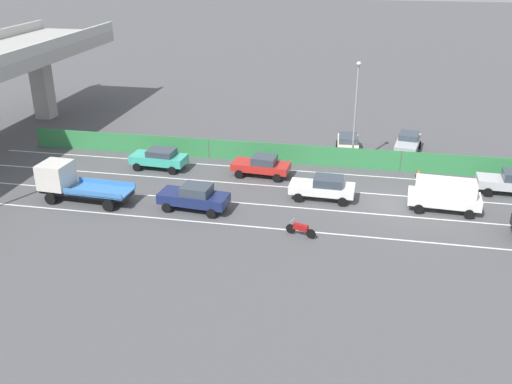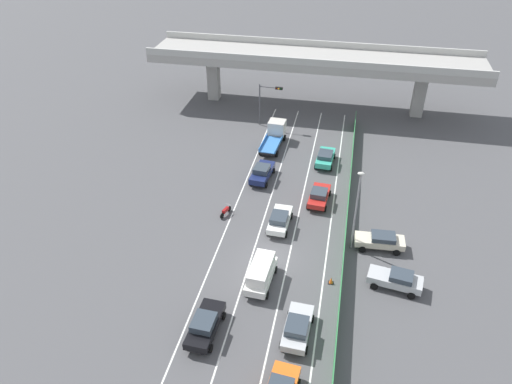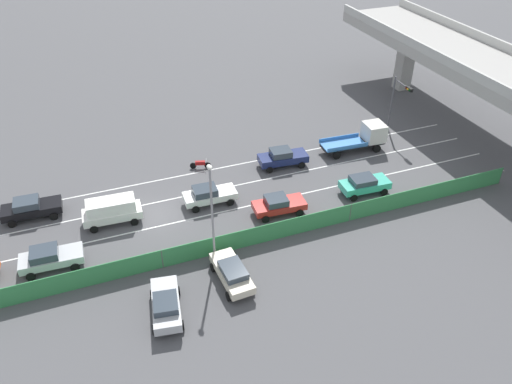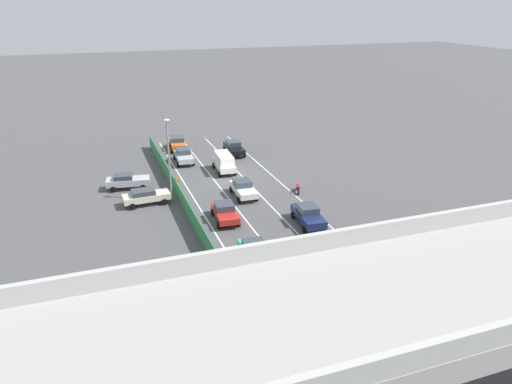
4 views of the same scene
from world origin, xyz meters
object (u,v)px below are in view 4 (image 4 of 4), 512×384
object	(u,v)px
car_van_white	(224,162)
parked_wagon_silver	(127,181)
car_sedan_black	(234,147)
car_sedan_red	(225,212)
car_taxi_orange	(178,143)
car_hatchback_white	(243,188)
flatbed_truck_blue	(362,257)
traffic_light	(432,249)
car_sedan_silver	(183,155)
traffic_cone	(176,178)
motorcycle	(298,188)
parked_sedan_cream	(146,196)
car_sedan_navy	(308,215)
car_taxi_teal	(256,253)
street_lamp	(169,153)

from	to	relation	value
car_van_white	parked_wagon_silver	distance (m)	11.27
car_sedan_black	car_sedan_red	bearing A→B (deg)	70.47
car_taxi_orange	car_hatchback_white	bearing A→B (deg)	99.35
flatbed_truck_blue	car_sedan_red	bearing A→B (deg)	-60.74
flatbed_truck_blue	traffic_light	distance (m)	5.78
car_sedan_silver	traffic_cone	size ratio (longest dim) A/B	7.24
car_hatchback_white	motorcycle	bearing A→B (deg)	171.33
flatbed_truck_blue	parked_sedan_cream	world-z (taller)	flatbed_truck_blue
car_sedan_navy	parked_wagon_silver	distance (m)	20.14
flatbed_truck_blue	car_hatchback_white	bearing A→B (deg)	-78.65
car_sedan_black	car_sedan_silver	bearing A→B (deg)	9.54
car_sedan_silver	car_taxi_teal	distance (m)	25.87
car_sedan_silver	car_taxi_teal	size ratio (longest dim) A/B	1.02
car_sedan_navy	flatbed_truck_blue	world-z (taller)	flatbed_truck_blue
car_van_white	car_taxi_orange	xyz separation A→B (m)	(3.35, -10.65, -0.27)
car_sedan_silver	street_lamp	bearing A→B (deg)	72.46
car_taxi_teal	traffic_cone	xyz separation A→B (m)	(2.25, -19.75, -0.61)
parked_wagon_silver	car_van_white	bearing A→B (deg)	-170.73
car_taxi_orange	flatbed_truck_blue	world-z (taller)	flatbed_truck_blue
flatbed_truck_blue	motorcycle	distance (m)	16.32
car_taxi_orange	parked_wagon_silver	xyz separation A→B (m)	(7.77, 12.47, -0.04)
traffic_cone	car_sedan_black	bearing A→B (deg)	-140.79
flatbed_truck_blue	motorcycle	world-z (taller)	flatbed_truck_blue
car_van_white	traffic_cone	size ratio (longest dim) A/B	7.60
car_sedan_red	car_hatchback_white	bearing A→B (deg)	-124.19
parked_wagon_silver	street_lamp	size ratio (longest dim) A/B	0.57
car_taxi_orange	parked_wagon_silver	world-z (taller)	car_taxi_orange
car_sedan_silver	car_sedan_red	bearing A→B (deg)	90.34
motorcycle	traffic_cone	xyz separation A→B (m)	(11.20, -7.59, -0.17)
car_taxi_orange	car_sedan_silver	bearing A→B (deg)	86.05
parked_sedan_cream	car_taxi_orange	bearing A→B (deg)	-110.53
car_van_white	car_taxi_teal	distance (m)	21.26
car_taxi_orange	car_sedan_red	bearing A→B (deg)	89.29
car_sedan_silver	motorcycle	world-z (taller)	car_sedan_silver
car_sedan_navy	street_lamp	world-z (taller)	street_lamp
car_sedan_red	traffic_light	world-z (taller)	traffic_light
car_sedan_navy	car_taxi_teal	world-z (taller)	car_sedan_navy
car_taxi_teal	parked_wagon_silver	world-z (taller)	parked_wagon_silver
car_sedan_black	street_lamp	size ratio (longest dim) A/B	0.58
car_sedan_red	car_taxi_teal	world-z (taller)	car_sedan_red
car_hatchback_white	traffic_light	xyz separation A→B (m)	(-5.36, 21.72, 3.14)
car_sedan_navy	car_taxi_teal	xyz separation A→B (m)	(6.64, 4.83, -0.04)
motorcycle	parked_sedan_cream	world-z (taller)	parked_sedan_cream
car_van_white	car_sedan_red	xyz separation A→B (m)	(3.64, 12.85, -0.34)
traffic_light	street_lamp	bearing A→B (deg)	-62.16
car_taxi_teal	flatbed_truck_blue	xyz separation A→B (m)	(-6.70, 3.98, 0.43)
car_sedan_black	motorcycle	distance (m)	15.03
street_lamp	car_taxi_teal	bearing A→B (deg)	104.13
traffic_cone	flatbed_truck_blue	bearing A→B (deg)	110.66
car_sedan_navy	car_taxi_orange	bearing A→B (deg)	-76.53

